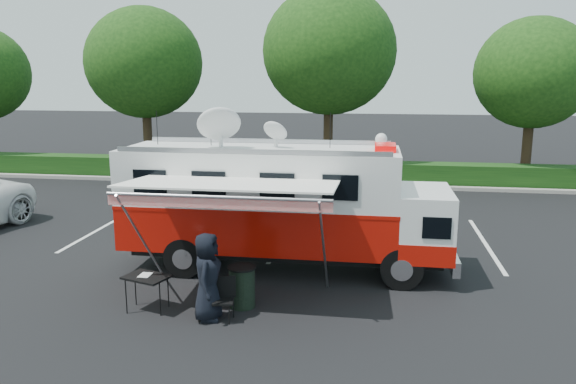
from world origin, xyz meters
name	(u,v)px	position (x,y,z in m)	size (l,w,h in m)	color
ground_plane	(285,268)	(0.00, 0.00, 0.00)	(120.00, 120.00, 0.00)	black
back_border	(354,72)	(1.14, 12.90, 5.00)	(60.00, 6.14, 8.87)	#9E998E
stall_lines	(284,235)	(-0.50, 3.00, 0.00)	(24.12, 5.50, 0.01)	silver
command_truck	(282,204)	(-0.07, 0.00, 1.70)	(8.25, 2.27, 3.96)	black
awning	(229,188)	(-0.81, -2.36, 2.54)	(4.50, 2.35, 2.72)	white
person	(209,319)	(-1.06, -3.25, 0.00)	(0.89, 0.58, 1.81)	black
folding_table	(147,278)	(-2.45, -3.03, 0.71)	(1.05, 0.88, 0.76)	black
folding_chair	(224,295)	(-0.74, -3.18, 0.51)	(0.48, 0.51, 0.88)	black
trash_bin	(242,286)	(-0.53, -2.53, 0.45)	(0.60, 0.60, 0.89)	black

